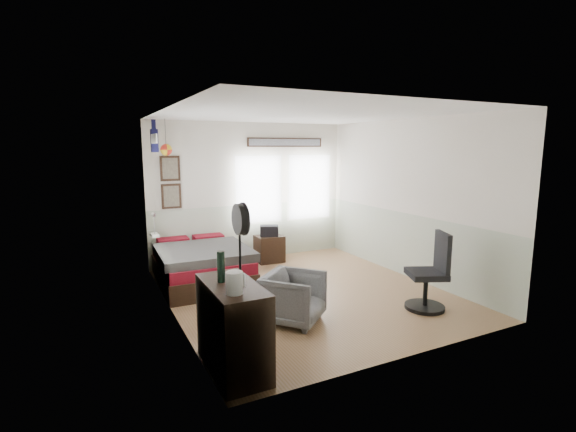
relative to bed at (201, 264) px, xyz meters
name	(u,v)px	position (x,y,z in m)	size (l,w,h in m)	color
ground_plane	(305,293)	(1.30, -1.22, -0.31)	(4.00, 4.50, 0.01)	olive
room_shell	(296,188)	(1.22, -1.03, 1.31)	(4.02, 4.52, 2.71)	beige
wall_decor	(198,154)	(0.20, 0.74, 1.80)	(3.55, 1.32, 1.44)	#311E13
bed	(201,264)	(0.00, 0.00, 0.00)	(1.46, 1.98, 0.62)	#2F1F12
dresser	(233,327)	(-0.44, -2.88, 0.15)	(0.48, 1.00, 0.90)	#2F1F12
armchair	(294,298)	(0.64, -2.11, 0.02)	(0.69, 0.71, 0.65)	gray
nightstand	(269,249)	(1.52, 0.65, -0.04)	(0.52, 0.41, 0.52)	#2F1F12
task_chair	(430,278)	(2.53, -2.56, 0.14)	(0.63, 0.63, 1.08)	black
kettle	(234,283)	(-0.51, -3.15, 0.70)	(0.18, 0.16, 0.21)	silver
bottle	(221,267)	(-0.51, -2.77, 0.75)	(0.08, 0.08, 0.31)	black
stand_fan	(240,221)	(-0.33, -2.85, 1.22)	(0.08, 0.33, 0.80)	black
black_bag	(269,231)	(1.52, 0.65, 0.32)	(0.35, 0.23, 0.21)	black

